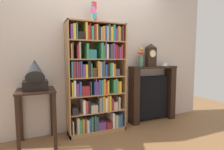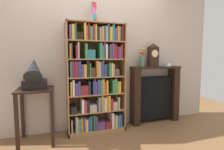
{
  "view_description": "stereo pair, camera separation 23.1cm",
  "coord_description": "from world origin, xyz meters",
  "px_view_note": "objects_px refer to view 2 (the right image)",
  "views": [
    {
      "loc": [
        -0.88,
        -2.51,
        1.19
      ],
      "look_at": [
        0.27,
        0.13,
        0.91
      ],
      "focal_mm": 28.11,
      "sensor_mm": 36.0,
      "label": 1
    },
    {
      "loc": [
        -0.66,
        -2.59,
        1.19
      ],
      "look_at": [
        0.27,
        0.13,
        0.91
      ],
      "focal_mm": 28.11,
      "sensor_mm": 36.0,
      "label": 2
    }
  ],
  "objects_px": {
    "fireplace_mantel": "(155,95)",
    "side_table_left": "(36,103)",
    "mantel_clock": "(153,55)",
    "gramophone": "(34,75)",
    "teacup_with_saucer": "(168,65)",
    "bookshelf": "(96,80)",
    "flower_vase": "(142,59)",
    "cup_stack": "(94,13)"
  },
  "relations": [
    {
      "from": "bookshelf",
      "to": "cup_stack",
      "type": "bearing_deg",
      "value": 106.38
    },
    {
      "from": "bookshelf",
      "to": "side_table_left",
      "type": "height_order",
      "value": "bookshelf"
    },
    {
      "from": "gramophone",
      "to": "flower_vase",
      "type": "distance_m",
      "value": 1.77
    },
    {
      "from": "gramophone",
      "to": "teacup_with_saucer",
      "type": "distance_m",
      "value": 2.31
    },
    {
      "from": "side_table_left",
      "to": "flower_vase",
      "type": "xyz_separation_m",
      "value": [
        1.75,
        0.15,
        0.62
      ]
    },
    {
      "from": "cup_stack",
      "to": "mantel_clock",
      "type": "distance_m",
      "value": 1.27
    },
    {
      "from": "bookshelf",
      "to": "cup_stack",
      "type": "xyz_separation_m",
      "value": [
        -0.01,
        0.05,
        1.04
      ]
    },
    {
      "from": "side_table_left",
      "to": "gramophone",
      "type": "bearing_deg",
      "value": -90.0
    },
    {
      "from": "fireplace_mantel",
      "to": "side_table_left",
      "type": "bearing_deg",
      "value": -175.32
    },
    {
      "from": "fireplace_mantel",
      "to": "flower_vase",
      "type": "xyz_separation_m",
      "value": [
        -0.28,
        -0.01,
        0.67
      ]
    },
    {
      "from": "bookshelf",
      "to": "side_table_left",
      "type": "xyz_separation_m",
      "value": [
        -0.89,
        -0.09,
        -0.28
      ]
    },
    {
      "from": "cup_stack",
      "to": "fireplace_mantel",
      "type": "height_order",
      "value": "cup_stack"
    },
    {
      "from": "side_table_left",
      "to": "mantel_clock",
      "type": "xyz_separation_m",
      "value": [
        1.96,
        0.15,
        0.69
      ]
    },
    {
      "from": "gramophone",
      "to": "mantel_clock",
      "type": "distance_m",
      "value": 2.0
    },
    {
      "from": "side_table_left",
      "to": "gramophone",
      "type": "distance_m",
      "value": 0.41
    },
    {
      "from": "mantel_clock",
      "to": "teacup_with_saucer",
      "type": "distance_m",
      "value": 0.38
    },
    {
      "from": "bookshelf",
      "to": "flower_vase",
      "type": "distance_m",
      "value": 0.93
    },
    {
      "from": "cup_stack",
      "to": "gramophone",
      "type": "height_order",
      "value": "cup_stack"
    },
    {
      "from": "fireplace_mantel",
      "to": "flower_vase",
      "type": "bearing_deg",
      "value": -177.22
    },
    {
      "from": "side_table_left",
      "to": "mantel_clock",
      "type": "height_order",
      "value": "mantel_clock"
    },
    {
      "from": "mantel_clock",
      "to": "teacup_with_saucer",
      "type": "height_order",
      "value": "mantel_clock"
    },
    {
      "from": "bookshelf",
      "to": "mantel_clock",
      "type": "bearing_deg",
      "value": 2.87
    },
    {
      "from": "bookshelf",
      "to": "flower_vase",
      "type": "relative_size",
      "value": 5.12
    },
    {
      "from": "cup_stack",
      "to": "mantel_clock",
      "type": "xyz_separation_m",
      "value": [
        1.09,
        0.01,
        -0.64
      ]
    },
    {
      "from": "gramophone",
      "to": "fireplace_mantel",
      "type": "height_order",
      "value": "gramophone"
    },
    {
      "from": "side_table_left",
      "to": "mantel_clock",
      "type": "relative_size",
      "value": 1.85
    },
    {
      "from": "fireplace_mantel",
      "to": "mantel_clock",
      "type": "relative_size",
      "value": 2.51
    },
    {
      "from": "side_table_left",
      "to": "gramophone",
      "type": "xyz_separation_m",
      "value": [
        0.0,
        -0.07,
        0.41
      ]
    },
    {
      "from": "flower_vase",
      "to": "side_table_left",
      "type": "bearing_deg",
      "value": -175.02
    },
    {
      "from": "bookshelf",
      "to": "flower_vase",
      "type": "xyz_separation_m",
      "value": [
        0.86,
        0.06,
        0.33
      ]
    },
    {
      "from": "fireplace_mantel",
      "to": "teacup_with_saucer",
      "type": "xyz_separation_m",
      "value": [
        0.27,
        -0.02,
        0.56
      ]
    },
    {
      "from": "gramophone",
      "to": "side_table_left",
      "type": "bearing_deg",
      "value": 90.0
    },
    {
      "from": "bookshelf",
      "to": "mantel_clock",
      "type": "distance_m",
      "value": 1.15
    },
    {
      "from": "flower_vase",
      "to": "teacup_with_saucer",
      "type": "relative_size",
      "value": 2.34
    },
    {
      "from": "bookshelf",
      "to": "teacup_with_saucer",
      "type": "xyz_separation_m",
      "value": [
        1.41,
        0.06,
        0.22
      ]
    },
    {
      "from": "mantel_clock",
      "to": "teacup_with_saucer",
      "type": "bearing_deg",
      "value": 0.4
    },
    {
      "from": "cup_stack",
      "to": "gramophone",
      "type": "distance_m",
      "value": 1.29
    },
    {
      "from": "side_table_left",
      "to": "flower_vase",
      "type": "distance_m",
      "value": 1.86
    },
    {
      "from": "side_table_left",
      "to": "bookshelf",
      "type": "bearing_deg",
      "value": 5.92
    },
    {
      "from": "side_table_left",
      "to": "teacup_with_saucer",
      "type": "distance_m",
      "value": 2.36
    },
    {
      "from": "cup_stack",
      "to": "mantel_clock",
      "type": "height_order",
      "value": "cup_stack"
    },
    {
      "from": "gramophone",
      "to": "mantel_clock",
      "type": "bearing_deg",
      "value": 6.34
    }
  ]
}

